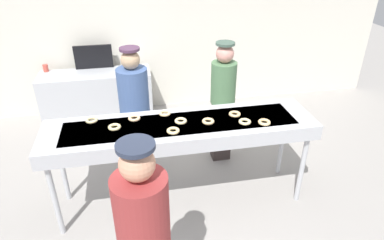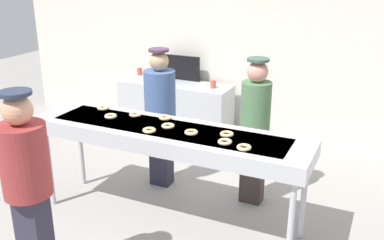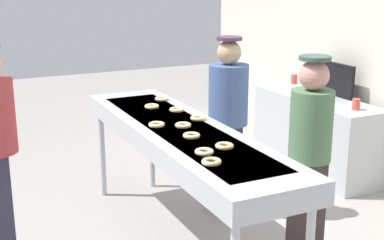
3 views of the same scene
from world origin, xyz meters
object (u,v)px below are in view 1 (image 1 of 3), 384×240
object	(u,v)px
plain_donut_0	(245,122)
plain_donut_6	(264,122)
plain_donut_9	(181,121)
menu_display	(93,57)
plain_donut_1	(134,118)
plain_donut_5	(114,127)
plain_donut_8	(92,120)
fryer_conveyor	(181,130)
plain_donut_3	(235,114)
worker_assistant	(134,105)
worker_baker	(223,98)
customer_waiting	(144,232)
prep_counter	(98,98)
plain_donut_7	(165,113)
paper_cup_1	(46,68)
plain_donut_2	(208,121)
plain_donut_4	(173,131)
paper_cup_0	(134,67)

from	to	relation	value
plain_donut_0	plain_donut_6	distance (m)	0.20
plain_donut_9	menu_display	bearing A→B (deg)	113.32
plain_donut_1	plain_donut_5	world-z (taller)	same
plain_donut_8	plain_donut_9	world-z (taller)	same
fryer_conveyor	plain_donut_3	world-z (taller)	plain_donut_3
worker_assistant	plain_donut_9	bearing A→B (deg)	130.01
plain_donut_0	worker_baker	size ratio (longest dim) A/B	0.08
plain_donut_0	plain_donut_1	distance (m)	1.16
plain_donut_6	customer_waiting	size ratio (longest dim) A/B	0.08
plain_donut_0	worker_assistant	world-z (taller)	worker_assistant
plain_donut_9	prep_counter	size ratio (longest dim) A/B	0.08
plain_donut_0	plain_donut_6	size ratio (longest dim) A/B	1.00
plain_donut_7	paper_cup_1	world-z (taller)	plain_donut_7
plain_donut_0	plain_donut_5	size ratio (longest dim) A/B	1.00
plain_donut_2	paper_cup_1	world-z (taller)	plain_donut_2
plain_donut_8	customer_waiting	xyz separation A→B (m)	(0.43, -1.57, -0.06)
plain_donut_7	plain_donut_0	bearing A→B (deg)	-23.59
plain_donut_5	fryer_conveyor	bearing A→B (deg)	-1.86
plain_donut_9	plain_donut_2	bearing A→B (deg)	-12.28
worker_assistant	prep_counter	world-z (taller)	worker_assistant
menu_display	paper_cup_1	bearing A→B (deg)	-178.97
plain_donut_9	worker_assistant	world-z (taller)	worker_assistant
plain_donut_5	menu_display	world-z (taller)	menu_display
plain_donut_8	menu_display	world-z (taller)	menu_display
fryer_conveyor	plain_donut_4	xyz separation A→B (m)	(-0.11, -0.16, 0.10)
plain_donut_4	plain_donut_6	xyz separation A→B (m)	(0.95, -0.01, 0.00)
plain_donut_0	menu_display	xyz separation A→B (m)	(-1.66, 2.50, -0.01)
plain_donut_0	paper_cup_1	xyz separation A→B (m)	(-2.41, 2.49, -0.14)
plain_donut_2	menu_display	xyz separation A→B (m)	(-1.29, 2.42, -0.01)
plain_donut_3	plain_donut_7	bearing A→B (deg)	167.57
plain_donut_8	prep_counter	world-z (taller)	plain_donut_8
plain_donut_4	prep_counter	bearing A→B (deg)	111.49
worker_baker	prep_counter	distance (m)	2.24
plain_donut_4	menu_display	xyz separation A→B (m)	(-0.91, 2.54, -0.01)
plain_donut_8	plain_donut_1	bearing A→B (deg)	-5.49
plain_donut_2	worker_baker	bearing A→B (deg)	64.04
plain_donut_3	plain_donut_8	bearing A→B (deg)	173.94
plain_donut_2	menu_display	world-z (taller)	menu_display
plain_donut_6	paper_cup_0	world-z (taller)	plain_donut_6
customer_waiting	paper_cup_1	distance (m)	3.93
paper_cup_1	plain_donut_8	bearing A→B (deg)	-68.40
plain_donut_1	plain_donut_6	bearing A→B (deg)	-14.82
plain_donut_1	plain_donut_4	world-z (taller)	same
plain_donut_7	customer_waiting	bearing A→B (deg)	-102.23
plain_donut_5	plain_donut_6	xyz separation A→B (m)	(1.52, -0.20, 0.00)
plain_donut_1	plain_donut_9	xyz separation A→B (m)	(0.47, -0.16, 0.00)
fryer_conveyor	plain_donut_0	world-z (taller)	plain_donut_0
plain_donut_3	menu_display	bearing A→B (deg)	124.81
menu_display	prep_counter	bearing A→B (deg)	-90.00
plain_donut_9	customer_waiting	bearing A→B (deg)	-109.45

